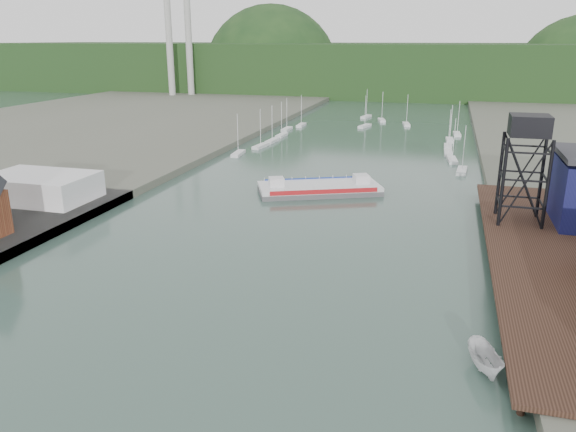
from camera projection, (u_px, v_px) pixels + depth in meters
The scene contains 8 objects.
east_pier at pixel (544, 254), 72.89m from camera, with size 14.00×70.00×2.45m.
white_shed at pixel (40, 187), 97.87m from camera, with size 18.00×12.00×4.50m, color silver.
lift_tower at pixel (529, 132), 81.18m from camera, with size 6.50×6.50×16.00m.
marina_sailboats at pixel (365, 137), 168.66m from camera, with size 57.71×92.65×0.90m.
smokestacks at pixel (179, 35), 273.45m from camera, with size 11.20×8.20×60.00m.
distant_hills at pixel (401, 72), 316.10m from camera, with size 500.00×120.00×80.00m.
chain_ferry at pixel (319, 188), 108.59m from camera, with size 24.92×17.96×3.34m.
motorboat at pixel (485, 360), 50.12m from camera, with size 2.26×6.01×2.32m, color silver.
Camera 1 is at (23.44, -29.48, 28.62)m, focal length 35.00 mm.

